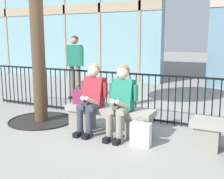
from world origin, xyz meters
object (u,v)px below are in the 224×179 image
(handbag_on_bench, at_px, (81,97))
(shopping_bag, at_px, (141,134))
(seated_person_companion, at_px, (121,99))
(seated_person_with_phone, at_px, (92,96))
(bystander_at_railing, at_px, (75,62))
(stone_bench, at_px, (109,117))

(handbag_on_bench, distance_m, shopping_bag, 1.42)
(seated_person_companion, xyz_separation_m, handbag_on_bench, (-0.86, 0.12, -0.06))
(seated_person_with_phone, height_order, bystander_at_railing, bystander_at_railing)
(seated_person_with_phone, height_order, handbag_on_bench, seated_person_with_phone)
(seated_person_companion, relative_size, handbag_on_bench, 3.31)
(stone_bench, height_order, shopping_bag, shopping_bag)
(shopping_bag, bearing_deg, handbag_on_bench, 164.57)
(seated_person_companion, height_order, handbag_on_bench, seated_person_companion)
(stone_bench, xyz_separation_m, bystander_at_railing, (-2.14, 2.13, 0.73))
(seated_person_with_phone, bearing_deg, handbag_on_bench, 158.34)
(seated_person_with_phone, xyz_separation_m, bystander_at_railing, (-1.86, 2.26, 0.35))
(stone_bench, bearing_deg, bystander_at_railing, 135.15)
(seated_person_with_phone, distance_m, shopping_bag, 1.14)
(shopping_bag, bearing_deg, stone_bench, 153.03)
(seated_person_with_phone, relative_size, handbag_on_bench, 3.31)
(shopping_bag, height_order, bystander_at_railing, bystander_at_railing)
(stone_bench, distance_m, seated_person_companion, 0.49)
(seated_person_with_phone, relative_size, shopping_bag, 2.60)
(stone_bench, distance_m, shopping_bag, 0.82)
(seated_person_with_phone, xyz_separation_m, handbag_on_bench, (-0.30, 0.12, -0.06))
(seated_person_companion, distance_m, bystander_at_railing, 3.34)
(seated_person_companion, bearing_deg, seated_person_with_phone, 180.00)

